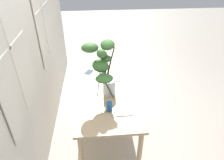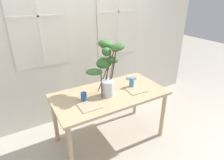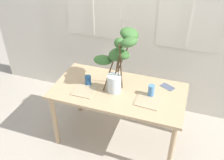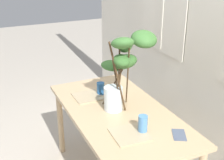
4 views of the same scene
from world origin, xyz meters
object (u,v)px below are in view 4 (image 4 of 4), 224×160
(drinking_glass_blue_right, at_px, (143,124))
(plate_square_left, at_px, (88,96))
(vase_with_branches, at_px, (123,66))
(drinking_glass_blue_left, at_px, (101,88))
(plate_square_right, at_px, (130,134))
(dining_table, at_px, (119,120))

(drinking_glass_blue_right, relative_size, plate_square_left, 0.54)
(plate_square_left, bearing_deg, vase_with_branches, 28.67)
(drinking_glass_blue_left, xyz_separation_m, plate_square_right, (0.74, -0.08, -0.05))
(drinking_glass_blue_right, bearing_deg, dining_table, -177.10)
(dining_table, xyz_separation_m, drinking_glass_blue_right, (0.37, 0.02, 0.16))
(vase_with_branches, height_order, drinking_glass_blue_right, vase_with_branches)
(dining_table, bearing_deg, drinking_glass_blue_left, -178.88)
(plate_square_left, height_order, plate_square_right, same)
(plate_square_right, bearing_deg, drinking_glass_blue_left, 173.85)
(dining_table, xyz_separation_m, plate_square_left, (-0.36, -0.14, 0.09))
(vase_with_branches, xyz_separation_m, plate_square_left, (-0.35, -0.19, -0.39))
(dining_table, distance_m, plate_square_right, 0.39)
(dining_table, relative_size, plate_square_left, 6.09)
(drinking_glass_blue_left, relative_size, plate_square_right, 0.44)
(drinking_glass_blue_right, relative_size, plate_square_right, 0.52)
(vase_with_branches, height_order, plate_square_right, vase_with_branches)
(dining_table, bearing_deg, plate_square_right, -13.38)
(drinking_glass_blue_left, relative_size, plate_square_left, 0.46)
(vase_with_branches, relative_size, plate_square_left, 2.85)
(vase_with_branches, xyz_separation_m, plate_square_right, (0.38, -0.13, -0.39))
(drinking_glass_blue_right, distance_m, plate_square_right, 0.12)
(vase_with_branches, xyz_separation_m, drinking_glass_blue_left, (-0.36, -0.05, -0.34))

